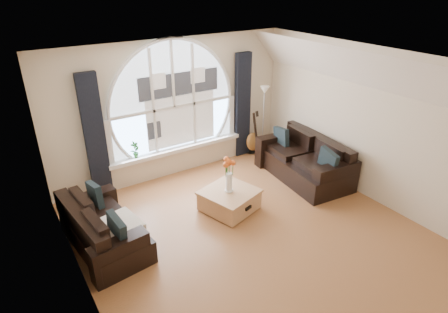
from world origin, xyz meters
The scene contains 20 objects.
ground centered at (0.00, 0.00, 0.00)m, with size 5.00×5.50×0.01m, color brown.
ceiling centered at (0.00, 0.00, 2.70)m, with size 5.00×5.50×0.01m, color silver.
wall_back centered at (0.00, 2.75, 1.35)m, with size 5.00×0.01×2.70m, color beige.
wall_left centered at (-2.50, 0.00, 1.35)m, with size 0.01×5.50×2.70m, color beige.
wall_right centered at (2.50, 0.00, 1.35)m, with size 0.01×5.50×2.70m, color beige.
attic_slope centered at (2.20, 0.00, 2.35)m, with size 0.92×5.50×0.72m, color silver.
arched_window centered at (0.00, 2.72, 1.62)m, with size 2.60×0.06×2.15m, color silver.
window_sill centered at (0.00, 2.65, 0.51)m, with size 2.90×0.22×0.08m, color white.
window_frame centered at (0.00, 2.69, 1.62)m, with size 2.76×0.08×2.15m, color white.
neighbor_house centered at (0.15, 2.71, 1.50)m, with size 1.70×0.02×1.50m, color silver.
curtain_left centered at (-1.60, 2.63, 1.15)m, with size 0.35×0.12×2.30m, color black.
curtain_right centered at (1.60, 2.63, 1.15)m, with size 0.35×0.12×2.30m, color black.
sofa_left centered at (-2.02, 1.06, 0.40)m, with size 0.82×1.63×0.73m, color black.
sofa_right centered at (1.98, 1.02, 0.40)m, with size 0.95×1.90×0.85m, color black.
coffee_chest centered at (0.09, 0.87, 0.21)m, with size 0.85×0.85×0.41m, color #B68150.
throw_blanket centered at (-1.88, 0.77, 0.50)m, with size 0.55×0.55×0.10m, color silver.
vase_flowers centered at (0.09, 0.88, 0.76)m, with size 0.24×0.24×0.70m, color white.
floor_lamp centered at (1.97, 2.34, 0.80)m, with size 0.24×0.24×1.60m, color #B2B2B2.
guitar centered at (1.81, 2.49, 0.53)m, with size 0.36×0.24×1.06m, color olive.
potted_plant centered at (-0.89, 2.65, 0.72)m, with size 0.18×0.12×0.33m, color #1E6023.
Camera 1 is at (-3.03, -3.79, 3.76)m, focal length 30.39 mm.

